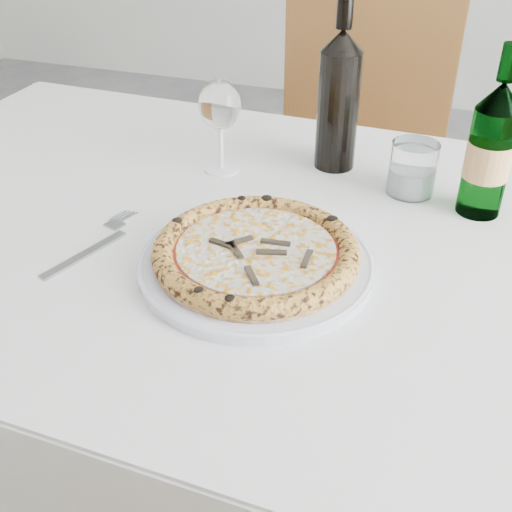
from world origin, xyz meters
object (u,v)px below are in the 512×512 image
(chair_far, at_px, (352,149))
(beer_bottle, at_px, (490,150))
(dining_table, at_px, (277,279))
(pizza, at_px, (256,252))
(wine_bottle, at_px, (339,99))
(wine_glass, at_px, (220,107))
(tumbler, at_px, (412,172))
(plate, at_px, (256,263))

(chair_far, relative_size, beer_bottle, 3.64)
(dining_table, relative_size, pizza, 5.54)
(chair_far, relative_size, wine_bottle, 3.28)
(dining_table, relative_size, chair_far, 1.64)
(wine_glass, relative_size, wine_bottle, 0.56)
(dining_table, distance_m, beer_bottle, 0.37)
(chair_far, xyz_separation_m, tumbler, (0.21, -0.64, 0.26))
(chair_far, distance_m, pizza, 0.96)
(pizza, bearing_deg, wine_bottle, 85.45)
(plate, relative_size, wine_bottle, 1.11)
(plate, relative_size, wine_glass, 2.00)
(wine_glass, xyz_separation_m, beer_bottle, (0.43, -0.01, -0.01))
(wine_bottle, bearing_deg, dining_table, -96.39)
(wine_glass, bearing_deg, wine_bottle, 24.12)
(dining_table, distance_m, pizza, 0.15)
(dining_table, relative_size, plate, 4.82)
(dining_table, relative_size, tumbler, 17.98)
(wine_glass, distance_m, wine_bottle, 0.20)
(plate, distance_m, tumbler, 0.33)
(wine_glass, bearing_deg, beer_bottle, -1.16)
(chair_far, height_order, wine_bottle, wine_bottle)
(chair_far, bearing_deg, wine_glass, -99.74)
(chair_far, distance_m, tumbler, 0.72)
(tumbler, height_order, beer_bottle, beer_bottle)
(plate, height_order, wine_glass, wine_glass)
(plate, height_order, wine_bottle, wine_bottle)
(chair_far, distance_m, beer_bottle, 0.80)
(beer_bottle, xyz_separation_m, wine_bottle, (-0.25, 0.09, 0.02))
(plate, relative_size, tumbler, 3.73)
(dining_table, xyz_separation_m, tumbler, (0.17, 0.19, 0.12))
(chair_far, height_order, pizza, chair_far)
(dining_table, height_order, beer_bottle, beer_bottle)
(dining_table, height_order, tumbler, tumbler)
(plate, bearing_deg, wine_glass, 119.84)
(chair_far, height_order, plate, chair_far)
(dining_table, bearing_deg, tumbler, 48.27)
(chair_far, height_order, tumbler, chair_far)
(beer_bottle, relative_size, wine_bottle, 0.90)
(dining_table, distance_m, chair_far, 0.84)
(chair_far, bearing_deg, plate, -87.58)
(chair_far, distance_m, wine_bottle, 0.68)
(beer_bottle, bearing_deg, wine_glass, 178.84)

